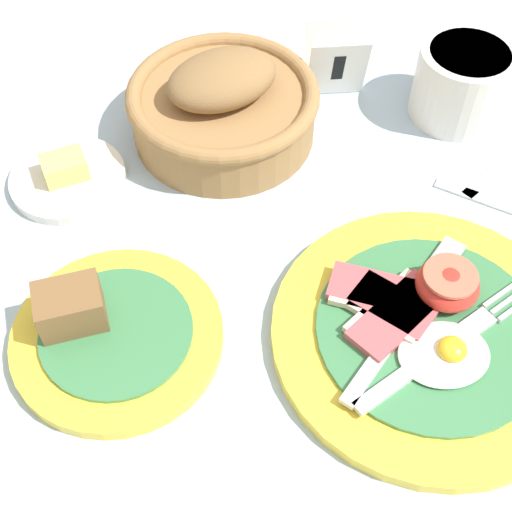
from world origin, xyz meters
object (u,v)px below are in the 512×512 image
breakfast_plate (428,329)px  butter_dish (68,177)px  bread_plate (111,332)px  number_card (336,62)px  bread_basket (223,105)px  sugar_cup (462,81)px

breakfast_plate → butter_dish: size_ratio=2.31×
bread_plate → number_card: 0.37m
bread_plate → bread_basket: 0.26m
bread_plate → bread_basket: bearing=59.8°
breakfast_plate → bread_basket: 0.30m
bread_plate → butter_dish: bread_plate is taller
butter_dish → sugar_cup: bearing=3.6°
sugar_cup → butter_dish: (-0.40, -0.02, -0.03)m
sugar_cup → bread_basket: size_ratio=0.51×
bread_basket → number_card: bearing=18.7°
bread_plate → sugar_cup: size_ratio=1.77×
breakfast_plate → number_card: size_ratio=3.46×
sugar_cup → number_card: 0.13m
breakfast_plate → sugar_cup: bearing=64.5°
bread_basket → number_card: (0.13, 0.04, 0.00)m
butter_dish → number_card: 0.30m
number_card → bread_basket: bearing=-154.8°
bread_basket → number_card: 0.13m
breakfast_plate → bread_plate: 0.25m
breakfast_plate → number_card: (0.01, 0.31, 0.03)m
bread_plate → butter_dish: 0.19m
breakfast_plate → number_card: 0.31m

